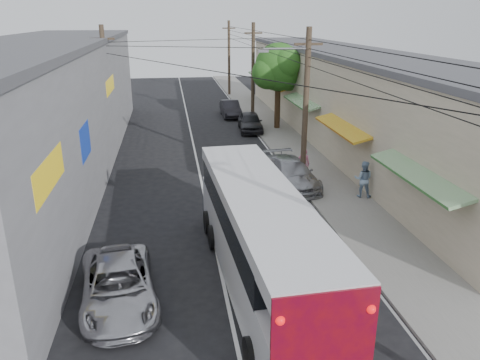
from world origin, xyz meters
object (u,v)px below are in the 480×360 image
Objects in this scene: coach_bus at (259,236)px; pedestrian_near at (303,164)px; jeepney at (119,285)px; parked_car_mid at (250,122)px; pedestrian_far at (363,179)px; parked_car_far at (230,109)px; parked_suv at (291,173)px.

coach_bus is 10.38m from pedestrian_near.
coach_bus is 4.67m from jeepney.
pedestrian_far is at bearing -74.31° from parked_car_mid.
pedestrian_near is (1.60, -17.83, 0.31)m from parked_car_far.
coach_bus is at bearing 68.58° from pedestrian_far.
parked_car_mid is (0.00, 12.59, 0.02)m from parked_suv.
pedestrian_near is at bearing 63.29° from coach_bus.
coach_bus is 21.83m from parked_car_mid.
parked_suv reaches higher than jeepney.
parked_car_mid is (3.40, 21.54, -0.97)m from coach_bus.
jeepney is 2.70× the size of pedestrian_near.
parked_car_far is at bearing 86.73° from parked_suv.
pedestrian_far reaches higher than pedestrian_near.
pedestrian_far reaches higher than parked_car_far.
parked_suv is at bearing 43.14° from jeepney.
pedestrian_far reaches higher than parked_suv.
parked_car_far is 2.39× the size of pedestrian_near.
parked_suv is 0.99m from pedestrian_near.
jeepney is 12.42m from parked_suv.
parked_suv is 18.36m from parked_car_far.
parked_car_far reaches higher than jeepney.
parked_car_far is (-0.80, 5.75, -0.03)m from parked_car_mid.
parked_car_far is (2.60, 27.29, -1.00)m from coach_bus.
jeepney is (-4.51, -0.61, -1.03)m from coach_bus.
jeepney is 1.12× the size of parked_car_mid.
coach_bus reaches higher than jeepney.
pedestrian_near is (8.72, 10.08, 0.34)m from jeepney.
coach_bus reaches higher than parked_suv.
parked_suv is 1.15× the size of parked_car_mid.
parked_suv is 12.59m from parked_car_mid.
parked_car_far is at bearing 81.79° from coach_bus.
jeepney is 0.97× the size of parked_suv.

